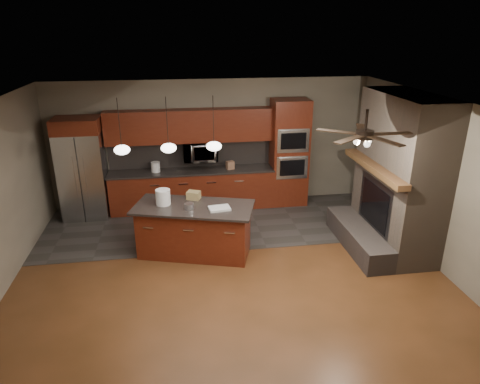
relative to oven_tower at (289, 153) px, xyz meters
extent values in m
plane|color=brown|center=(-1.70, -2.69, -1.19)|extent=(7.00, 7.00, 0.00)
cube|color=white|center=(-1.70, -2.69, 1.61)|extent=(7.00, 6.00, 0.02)
cube|color=gray|center=(-1.70, 0.31, 0.21)|extent=(7.00, 0.02, 2.80)
cube|color=gray|center=(1.80, -2.69, 0.21)|extent=(0.02, 6.00, 2.80)
cube|color=#34302E|center=(-1.70, -0.89, -1.19)|extent=(7.00, 2.40, 0.01)
cube|color=brown|center=(1.40, -2.29, 0.21)|extent=(0.80, 2.00, 2.80)
cube|color=#423A36|center=(0.75, -2.29, -0.99)|extent=(0.50, 2.00, 0.40)
cube|color=#2D2D30|center=(1.02, -2.29, -0.37)|extent=(0.05, 1.20, 0.95)
cube|color=black|center=(1.00, -2.29, -0.37)|extent=(0.02, 1.00, 0.75)
cube|color=brown|center=(0.90, -2.29, 0.36)|extent=(0.22, 2.10, 0.10)
cube|color=#5E2111|center=(-2.18, 0.01, -0.76)|extent=(3.55, 0.60, 0.86)
cube|color=black|center=(-2.18, 0.01, -0.31)|extent=(3.59, 0.64, 0.04)
cube|color=black|center=(-2.18, 0.29, 0.01)|extent=(3.55, 0.03, 0.60)
cube|color=#5E2111|center=(-2.18, 0.13, 0.66)|extent=(3.55, 0.35, 0.70)
cube|color=#5E2111|center=(0.00, 0.01, 0.00)|extent=(0.80, 0.60, 2.38)
cube|color=silver|center=(0.00, -0.30, -0.24)|extent=(0.70, 0.03, 0.52)
cube|color=black|center=(0.00, -0.32, -0.24)|extent=(0.55, 0.02, 0.35)
cube|color=silver|center=(0.00, -0.30, 0.36)|extent=(0.70, 0.03, 0.52)
cube|color=black|center=(0.00, -0.32, 0.36)|extent=(0.55, 0.02, 0.35)
imported|color=silver|center=(-1.98, 0.06, 0.11)|extent=(0.73, 0.41, 0.50)
cube|color=silver|center=(-4.43, -0.07, -0.27)|extent=(0.92, 0.72, 1.83)
cube|color=#2D2D30|center=(-4.43, -0.44, -0.27)|extent=(0.02, 0.02, 1.81)
cube|color=silver|center=(-4.53, -0.45, -0.22)|extent=(0.03, 0.03, 0.92)
cube|color=silver|center=(-4.33, -0.45, -0.22)|extent=(0.03, 0.03, 0.92)
cube|color=#5E2111|center=(-4.43, -0.08, 0.79)|extent=(0.92, 0.72, 0.30)
cube|color=#5E2111|center=(-2.24, -2.05, -0.75)|extent=(2.05, 1.30, 0.88)
cube|color=black|center=(-2.24, -2.05, -0.29)|extent=(2.24, 1.49, 0.04)
cylinder|color=white|center=(-2.75, -1.90, -0.13)|extent=(0.28, 0.28, 0.27)
cylinder|color=#B2B3B7|center=(-2.31, -2.18, -0.22)|extent=(0.20, 0.20, 0.11)
cube|color=silver|center=(-1.80, -2.26, -0.25)|extent=(0.38, 0.29, 0.04)
cube|color=olive|center=(-2.21, -1.72, -0.20)|extent=(0.28, 0.24, 0.15)
cylinder|color=white|center=(-2.94, 0.01, -0.18)|extent=(0.24, 0.24, 0.22)
cube|color=#8C6148|center=(-1.33, -0.04, -0.20)|extent=(0.19, 0.16, 0.18)
cylinder|color=black|center=(-3.35, -1.99, 1.22)|extent=(0.01, 0.01, 0.78)
ellipsoid|color=white|center=(-3.35, -1.99, 0.77)|extent=(0.26, 0.26, 0.16)
cylinder|color=black|center=(-2.60, -1.99, 1.22)|extent=(0.01, 0.01, 0.78)
ellipsoid|color=white|center=(-2.60, -1.99, 0.77)|extent=(0.26, 0.26, 0.16)
cylinder|color=black|center=(-1.85, -1.99, 1.22)|extent=(0.01, 0.01, 0.78)
ellipsoid|color=white|center=(-1.85, -1.99, 0.77)|extent=(0.26, 0.26, 0.16)
cylinder|color=black|center=(0.10, -3.49, 1.46)|extent=(0.04, 0.04, 0.30)
cylinder|color=black|center=(0.10, -3.49, 1.26)|extent=(0.24, 0.24, 0.12)
cube|color=black|center=(0.48, -3.49, 1.26)|extent=(0.60, 0.12, 0.01)
cube|color=black|center=(0.22, -3.13, 1.26)|extent=(0.30, 0.61, 0.01)
cube|color=black|center=(-0.21, -3.27, 1.26)|extent=(0.56, 0.45, 0.01)
cube|color=black|center=(-0.21, -3.72, 1.26)|extent=(0.56, 0.45, 0.01)
cube|color=black|center=(0.22, -3.85, 1.26)|extent=(0.30, 0.61, 0.01)
camera|label=1|loc=(-2.45, -8.92, 2.66)|focal=32.00mm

